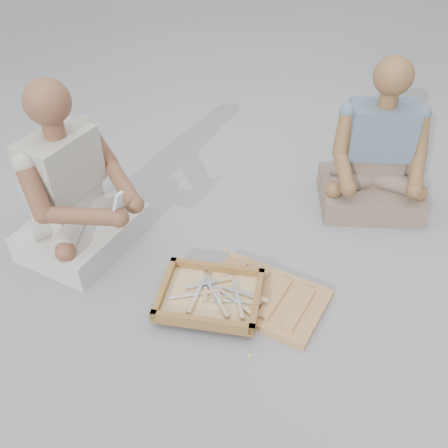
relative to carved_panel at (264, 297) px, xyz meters
The scene contains 24 objects.
ground 0.25m from the carved_panel, 161.72° to the right, with size 60.00×60.00×0.00m, color #95959A.
carved_panel is the anchor object (origin of this frame).
tool_tray 0.25m from the carved_panel, 142.05° to the right, with size 0.54×0.49×0.06m.
chisel_0 0.27m from the carved_panel, 145.11° to the right, with size 0.17×0.16×0.02m.
chisel_1 0.11m from the carved_panel, 105.74° to the right, with size 0.20×0.12×0.02m.
chisel_2 0.08m from the carved_panel, 99.12° to the right, with size 0.22×0.05×0.02m.
chisel_3 0.21m from the carved_panel, 141.65° to the right, with size 0.18×0.16×0.02m.
chisel_4 0.17m from the carved_panel, 101.87° to the right, with size 0.15×0.18×0.02m.
chisel_5 0.15m from the carved_panel, 93.98° to the right, with size 0.22×0.07×0.02m.
chisel_6 0.27m from the carved_panel, 145.45° to the right, with size 0.14×0.19×0.02m.
chisel_7 0.21m from the carved_panel, 163.92° to the right, with size 0.16×0.18×0.02m.
chisel_8 0.22m from the carved_panel, 117.47° to the right, with size 0.19×0.14×0.02m.
chisel_9 0.33m from the carved_panel, 132.87° to the right, with size 0.07×0.22×0.02m.
wood_chip_0 0.21m from the carved_panel, 145.04° to the right, with size 0.02×0.01×0.00m, color #DBAF81.
wood_chip_1 0.37m from the carved_panel, 148.35° to the left, with size 0.02×0.01×0.00m, color #DBAF81.
wood_chip_2 0.44m from the carved_panel, 156.69° to the left, with size 0.02×0.01×0.00m, color #DBAF81.
wood_chip_3 0.08m from the carved_panel, 16.36° to the left, with size 0.02×0.01×0.00m, color #DBAF81.
wood_chip_4 0.23m from the carved_panel, behind, with size 0.02×0.01×0.00m, color #DBAF81.
wood_chip_5 0.40m from the carved_panel, 130.84° to the right, with size 0.02×0.01×0.00m, color #DBAF81.
wood_chip_6 0.37m from the carved_panel, 146.34° to the left, with size 0.02×0.01×0.00m, color #DBAF81.
wood_chip_7 0.32m from the carved_panel, 73.21° to the right, with size 0.02×0.01×0.00m, color #DBAF81.
craftsman 1.02m from the carved_panel, behind, with size 0.59×0.58×0.87m.
companion 1.01m from the carved_panel, 80.49° to the left, with size 0.67×0.62×0.84m.
mobile_phone 0.78m from the carved_panel, 165.66° to the right, with size 0.05×0.04×0.10m.
Camera 1 is at (0.88, -1.34, 1.68)m, focal length 40.00 mm.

